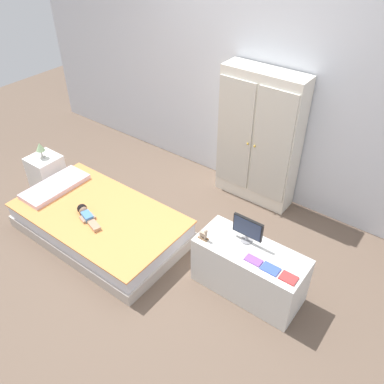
{
  "coord_description": "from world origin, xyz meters",
  "views": [
    {
      "loc": [
        1.86,
        -1.99,
        2.85
      ],
      "look_at": [
        0.07,
        0.39,
        0.59
      ],
      "focal_mm": 37.6,
      "sensor_mm": 36.0,
      "label": 1
    }
  ],
  "objects_px": {
    "book_purple": "(253,260)",
    "book_blue": "(270,269)",
    "tv_stand": "(249,270)",
    "wardrobe": "(259,139)",
    "nightstand": "(46,172)",
    "tv_monitor": "(248,229)",
    "table_lamp": "(40,148)",
    "doll": "(85,213)",
    "bed": "(100,223)",
    "rocking_horse_toy": "(204,235)",
    "book_red": "(289,278)"
  },
  "relations": [
    {
      "from": "table_lamp",
      "to": "tv_monitor",
      "type": "bearing_deg",
      "value": 3.17
    },
    {
      "from": "book_blue",
      "to": "book_red",
      "type": "height_order",
      "value": "book_red"
    },
    {
      "from": "nightstand",
      "to": "tv_monitor",
      "type": "height_order",
      "value": "tv_monitor"
    },
    {
      "from": "rocking_horse_toy",
      "to": "book_red",
      "type": "relative_size",
      "value": 0.87
    },
    {
      "from": "tv_monitor",
      "to": "book_blue",
      "type": "height_order",
      "value": "tv_monitor"
    },
    {
      "from": "doll",
      "to": "table_lamp",
      "type": "height_order",
      "value": "table_lamp"
    },
    {
      "from": "wardrobe",
      "to": "rocking_horse_toy",
      "type": "xyz_separation_m",
      "value": [
        0.27,
        -1.35,
        -0.21
      ]
    },
    {
      "from": "book_purple",
      "to": "bed",
      "type": "bearing_deg",
      "value": -173.36
    },
    {
      "from": "book_red",
      "to": "doll",
      "type": "bearing_deg",
      "value": -171.28
    },
    {
      "from": "rocking_horse_toy",
      "to": "book_red",
      "type": "height_order",
      "value": "rocking_horse_toy"
    },
    {
      "from": "nightstand",
      "to": "table_lamp",
      "type": "distance_m",
      "value": 0.33
    },
    {
      "from": "rocking_horse_toy",
      "to": "bed",
      "type": "bearing_deg",
      "value": -172.55
    },
    {
      "from": "rocking_horse_toy",
      "to": "nightstand",
      "type": "bearing_deg",
      "value": 178.64
    },
    {
      "from": "book_purple",
      "to": "tv_stand",
      "type": "bearing_deg",
      "value": 127.49
    },
    {
      "from": "table_lamp",
      "to": "rocking_horse_toy",
      "type": "xyz_separation_m",
      "value": [
        2.3,
        -0.05,
        0.01
      ]
    },
    {
      "from": "nightstand",
      "to": "wardrobe",
      "type": "xyz_separation_m",
      "value": [
        2.03,
        1.3,
        0.55
      ]
    },
    {
      "from": "doll",
      "to": "book_purple",
      "type": "height_order",
      "value": "book_purple"
    },
    {
      "from": "bed",
      "to": "wardrobe",
      "type": "relative_size",
      "value": 1.16
    },
    {
      "from": "bed",
      "to": "nightstand",
      "type": "distance_m",
      "value": 1.15
    },
    {
      "from": "tv_stand",
      "to": "book_purple",
      "type": "bearing_deg",
      "value": -52.51
    },
    {
      "from": "nightstand",
      "to": "book_purple",
      "type": "height_order",
      "value": "book_purple"
    },
    {
      "from": "table_lamp",
      "to": "book_red",
      "type": "distance_m",
      "value": 3.06
    },
    {
      "from": "tv_stand",
      "to": "book_purple",
      "type": "distance_m",
      "value": 0.27
    },
    {
      "from": "wardrobe",
      "to": "book_blue",
      "type": "xyz_separation_m",
      "value": [
        0.87,
        -1.31,
        -0.25
      ]
    },
    {
      "from": "wardrobe",
      "to": "book_purple",
      "type": "height_order",
      "value": "wardrobe"
    },
    {
      "from": "table_lamp",
      "to": "book_red",
      "type": "relative_size",
      "value": 1.45
    },
    {
      "from": "nightstand",
      "to": "tv_monitor",
      "type": "relative_size",
      "value": 1.46
    },
    {
      "from": "table_lamp",
      "to": "doll",
      "type": "bearing_deg",
      "value": -16.63
    },
    {
      "from": "wardrobe",
      "to": "doll",
      "type": "bearing_deg",
      "value": -120.52
    },
    {
      "from": "tv_stand",
      "to": "wardrobe",
      "type": "bearing_deg",
      "value": 118.1
    },
    {
      "from": "nightstand",
      "to": "rocking_horse_toy",
      "type": "distance_m",
      "value": 2.32
    },
    {
      "from": "bed",
      "to": "tv_stand",
      "type": "bearing_deg",
      "value": 10.25
    },
    {
      "from": "bed",
      "to": "tv_stand",
      "type": "height_order",
      "value": "tv_stand"
    },
    {
      "from": "book_red",
      "to": "wardrobe",
      "type": "bearing_deg",
      "value": 128.04
    },
    {
      "from": "nightstand",
      "to": "tv_stand",
      "type": "relative_size",
      "value": 0.42
    },
    {
      "from": "nightstand",
      "to": "tv_stand",
      "type": "xyz_separation_m",
      "value": [
        2.68,
        0.07,
        0.04
      ]
    },
    {
      "from": "bed",
      "to": "nightstand",
      "type": "height_order",
      "value": "nightstand"
    },
    {
      "from": "book_red",
      "to": "tv_stand",
      "type": "bearing_deg",
      "value": 166.25
    },
    {
      "from": "nightstand",
      "to": "tv_monitor",
      "type": "distance_m",
      "value": 2.63
    },
    {
      "from": "rocking_horse_toy",
      "to": "book_purple",
      "type": "height_order",
      "value": "rocking_horse_toy"
    },
    {
      "from": "tv_monitor",
      "to": "book_purple",
      "type": "xyz_separation_m",
      "value": [
        0.16,
        -0.16,
        -0.13
      ]
    },
    {
      "from": "bed",
      "to": "tv_monitor",
      "type": "xyz_separation_m",
      "value": [
        1.47,
        0.35,
        0.48
      ]
    },
    {
      "from": "table_lamp",
      "to": "book_blue",
      "type": "relative_size",
      "value": 1.33
    },
    {
      "from": "bed",
      "to": "book_purple",
      "type": "height_order",
      "value": "book_purple"
    },
    {
      "from": "tv_monitor",
      "to": "book_purple",
      "type": "bearing_deg",
      "value": -44.94
    },
    {
      "from": "tv_stand",
      "to": "book_blue",
      "type": "distance_m",
      "value": 0.34
    },
    {
      "from": "doll",
      "to": "book_purple",
      "type": "xyz_separation_m",
      "value": [
        1.68,
        0.3,
        0.16
      ]
    },
    {
      "from": "tv_stand",
      "to": "bed",
      "type": "bearing_deg",
      "value": -169.75
    },
    {
      "from": "table_lamp",
      "to": "book_red",
      "type": "bearing_deg",
      "value": -0.33
    },
    {
      "from": "book_purple",
      "to": "book_blue",
      "type": "bearing_deg",
      "value": 0.0
    }
  ]
}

